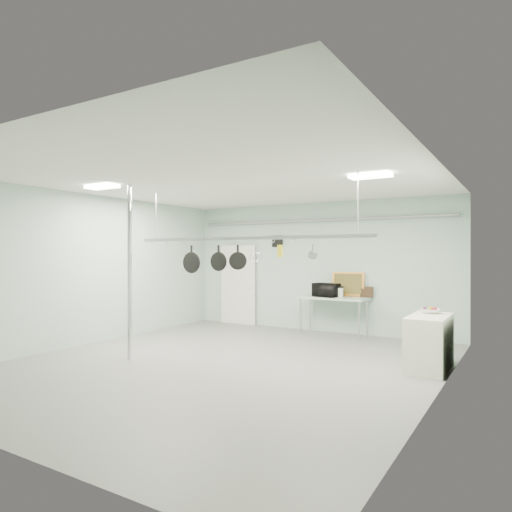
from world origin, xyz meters
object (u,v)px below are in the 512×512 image
Objects in this scene: skillet_mid at (219,258)px; skillet_right at (238,257)px; skillet_left at (191,259)px; pot_rack at (244,237)px; coffee_canister at (340,292)px; fruit_bowl at (430,311)px; microwave at (326,290)px; prep_table at (333,300)px; side_cabinet at (429,343)px; chrome_pole at (130,271)px.

skillet_mid is 1.04× the size of skillet_right.
skillet_mid is (0.64, 0.00, 0.03)m from skillet_left.
pot_rack reaches higher than coffee_canister.
skillet_left is at bearing -117.49° from coffee_canister.
pot_rack is 3.59m from coffee_canister.
fruit_bowl is (2.90, 1.40, -1.29)m from pot_rack.
microwave is 1.75× the size of fruit_bowl.
pot_rack is at bearing -96.91° from prep_table.
side_cabinet is at bearing -40.79° from prep_table.
prep_table is 0.28m from microwave.
microwave is (0.25, 3.25, -1.16)m from pot_rack.
prep_table is at bearing 139.21° from side_cabinet.
prep_table is 0.33× the size of pot_rack.
skillet_mid is at bearing -108.20° from coffee_canister.
pot_rack reaches higher than fruit_bowl.
chrome_pole is 6.78× the size of skillet_mid.
microwave reaches higher than side_cabinet.
fruit_bowl is (-0.05, 0.30, 0.49)m from side_cabinet.
fruit_bowl is at bearing 159.24° from microwave.
skillet_right reaches higher than fruit_bowl.
prep_table is 3.39× the size of skillet_mid.
skillet_left is (-4.09, -1.40, 0.88)m from fruit_bowl.
microwave is (-2.70, 2.15, 0.61)m from side_cabinet.
chrome_pole is at bearing -148.72° from skillet_mid.
skillet_mid is at bearing 154.56° from skillet_right.
skillet_left is (-1.59, -3.30, 0.98)m from prep_table.
pot_rack is at bearing 25.35° from chrome_pole.
chrome_pole is 2.00× the size of prep_table.
skillet_right reaches higher than side_cabinet.
coffee_canister is at bearing 11.96° from prep_table.
skillet_left is (-1.44, -3.25, 0.75)m from microwave.
chrome_pole is 1.64m from skillet_mid.
pot_rack is 10.17× the size of skillet_mid.
prep_table is 1.33× the size of side_cabinet.
coffee_canister is at bearing 140.67° from fruit_bowl.
side_cabinet is 5.51× the size of coffee_canister.
microwave is at bearing 85.61° from pot_rack.
pot_rack reaches higher than skillet_mid.
skillet_left reaches higher than side_cabinet.
pot_rack is (-2.95, -1.10, 1.78)m from side_cabinet.
skillet_mid reaches higher than microwave.
microwave reaches higher than coffee_canister.
coffee_canister is 0.48× the size of skillet_right.
coffee_canister is at bearing 61.68° from skillet_left.
skillet_right is (-3.07, -1.10, 1.41)m from side_cabinet.
chrome_pole is at bearing -118.71° from prep_table.
skillet_mid is at bearing 90.25° from microwave.
side_cabinet is at bearing -5.75° from skillet_right.
skillet_mid is (1.35, 0.90, 0.25)m from chrome_pole.
microwave is at bearing 65.31° from skillet_left.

